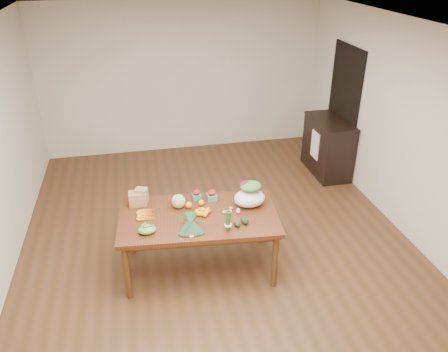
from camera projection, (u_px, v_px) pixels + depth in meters
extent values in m
plane|color=#55331D|center=(215.00, 236.00, 5.87)|extent=(6.00, 6.00, 0.00)
cube|color=white|center=(213.00, 27.00, 4.60)|extent=(5.00, 6.00, 0.02)
cube|color=silver|center=(182.00, 78.00, 7.82)|extent=(5.00, 0.02, 2.70)
cube|color=silver|center=(310.00, 339.00, 2.64)|extent=(5.00, 0.02, 2.70)
cube|color=silver|center=(402.00, 128.00, 5.70)|extent=(0.02, 6.00, 2.70)
cube|color=#562714|center=(199.00, 242.00, 5.13)|extent=(1.87, 1.16, 0.75)
cube|color=black|center=(343.00, 110.00, 7.22)|extent=(0.02, 1.00, 2.10)
cube|color=black|center=(328.00, 147.00, 7.32)|extent=(0.52, 1.02, 0.94)
cube|color=white|center=(315.00, 145.00, 7.18)|extent=(0.02, 0.28, 0.45)
sphere|color=#96B568|center=(178.00, 201.00, 5.06)|extent=(0.16, 0.16, 0.16)
sphere|color=orange|center=(189.00, 205.00, 5.06)|extent=(0.08, 0.08, 0.08)
sphere|color=orange|center=(201.00, 203.00, 5.12)|extent=(0.07, 0.07, 0.07)
sphere|color=#F45F0E|center=(208.00, 210.00, 4.97)|extent=(0.07, 0.07, 0.07)
ellipsoid|color=#53AC3A|center=(147.00, 230.00, 4.62)|extent=(0.19, 0.14, 0.09)
ellipsoid|color=tan|center=(224.00, 212.00, 4.97)|extent=(0.05, 0.04, 0.04)
ellipsoid|color=tan|center=(230.00, 212.00, 4.96)|extent=(0.06, 0.05, 0.05)
ellipsoid|color=tan|center=(238.00, 210.00, 5.01)|extent=(0.04, 0.04, 0.04)
ellipsoid|color=tan|center=(231.00, 208.00, 5.04)|extent=(0.05, 0.04, 0.04)
ellipsoid|color=tan|center=(238.00, 212.00, 4.97)|extent=(0.05, 0.05, 0.05)
ellipsoid|color=black|center=(237.00, 224.00, 4.74)|extent=(0.09, 0.11, 0.06)
ellipsoid|color=black|center=(245.00, 220.00, 4.78)|extent=(0.11, 0.14, 0.08)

